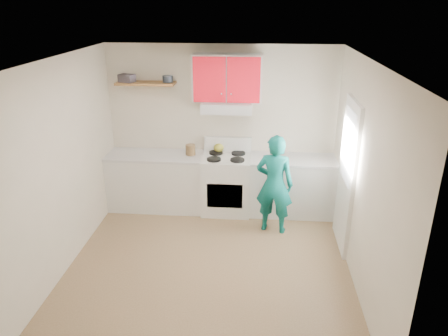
# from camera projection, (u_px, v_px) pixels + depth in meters

# --- Properties ---
(floor) EXTENTS (3.80, 3.80, 0.00)m
(floor) POSITION_uv_depth(u_px,v_px,m) (209.00, 265.00, 5.46)
(floor) COLOR brown
(floor) RESTS_ON ground
(ceiling) EXTENTS (3.60, 3.80, 0.04)m
(ceiling) POSITION_uv_depth(u_px,v_px,m) (206.00, 61.00, 4.49)
(ceiling) COLOR white
(ceiling) RESTS_ON floor
(back_wall) EXTENTS (3.60, 0.04, 2.60)m
(back_wall) POSITION_uv_depth(u_px,v_px,m) (222.00, 128.00, 6.73)
(back_wall) COLOR beige
(back_wall) RESTS_ON floor
(front_wall) EXTENTS (3.60, 0.04, 2.60)m
(front_wall) POSITION_uv_depth(u_px,v_px,m) (177.00, 268.00, 3.22)
(front_wall) COLOR beige
(front_wall) RESTS_ON floor
(left_wall) EXTENTS (0.04, 3.80, 2.60)m
(left_wall) POSITION_uv_depth(u_px,v_px,m) (61.00, 168.00, 5.12)
(left_wall) COLOR beige
(left_wall) RESTS_ON floor
(right_wall) EXTENTS (0.04, 3.80, 2.60)m
(right_wall) POSITION_uv_depth(u_px,v_px,m) (363.00, 178.00, 4.83)
(right_wall) COLOR beige
(right_wall) RESTS_ON floor
(door) EXTENTS (0.05, 0.85, 2.05)m
(door) POSITION_uv_depth(u_px,v_px,m) (347.00, 176.00, 5.59)
(door) COLOR white
(door) RESTS_ON floor
(door_glass) EXTENTS (0.01, 0.55, 0.95)m
(door_glass) POSITION_uv_depth(u_px,v_px,m) (348.00, 146.00, 5.43)
(door_glass) COLOR white
(door_glass) RESTS_ON door
(counter_left) EXTENTS (1.52, 0.60, 0.90)m
(counter_left) POSITION_uv_depth(u_px,v_px,m) (157.00, 182.00, 6.85)
(counter_left) COLOR silver
(counter_left) RESTS_ON floor
(counter_right) EXTENTS (1.32, 0.60, 0.90)m
(counter_right) POSITION_uv_depth(u_px,v_px,m) (292.00, 186.00, 6.68)
(counter_right) COLOR silver
(counter_right) RESTS_ON floor
(stove) EXTENTS (0.76, 0.65, 0.92)m
(stove) POSITION_uv_depth(u_px,v_px,m) (226.00, 184.00, 6.74)
(stove) COLOR white
(stove) RESTS_ON floor
(range_hood) EXTENTS (0.76, 0.44, 0.15)m
(range_hood) POSITION_uv_depth(u_px,v_px,m) (227.00, 107.00, 6.37)
(range_hood) COLOR silver
(range_hood) RESTS_ON back_wall
(upper_cabinets) EXTENTS (1.02, 0.33, 0.70)m
(upper_cabinets) POSITION_uv_depth(u_px,v_px,m) (227.00, 78.00, 6.26)
(upper_cabinets) COLOR red
(upper_cabinets) RESTS_ON back_wall
(shelf) EXTENTS (0.90, 0.30, 0.04)m
(shelf) POSITION_uv_depth(u_px,v_px,m) (146.00, 83.00, 6.41)
(shelf) COLOR brown
(shelf) RESTS_ON back_wall
(books) EXTENTS (0.27, 0.23, 0.12)m
(books) POSITION_uv_depth(u_px,v_px,m) (127.00, 78.00, 6.39)
(books) COLOR #463E47
(books) RESTS_ON shelf
(tin) EXTENTS (0.19, 0.19, 0.10)m
(tin) POSITION_uv_depth(u_px,v_px,m) (168.00, 79.00, 6.38)
(tin) COLOR #333D4C
(tin) RESTS_ON shelf
(kettle) EXTENTS (0.21, 0.21, 0.14)m
(kettle) POSITION_uv_depth(u_px,v_px,m) (219.00, 148.00, 6.76)
(kettle) COLOR olive
(kettle) RESTS_ON stove
(crock) EXTENTS (0.20, 0.20, 0.18)m
(crock) POSITION_uv_depth(u_px,v_px,m) (190.00, 150.00, 6.64)
(crock) COLOR brown
(crock) RESTS_ON counter_left
(cutting_board) EXTENTS (0.35, 0.29, 0.02)m
(cutting_board) POSITION_uv_depth(u_px,v_px,m) (271.00, 161.00, 6.44)
(cutting_board) COLOR olive
(cutting_board) RESTS_ON counter_right
(silicone_mat) EXTENTS (0.33, 0.29, 0.01)m
(silicone_mat) POSITION_uv_depth(u_px,v_px,m) (315.00, 162.00, 6.41)
(silicone_mat) COLOR red
(silicone_mat) RESTS_ON counter_right
(person) EXTENTS (0.60, 0.46, 1.48)m
(person) POSITION_uv_depth(u_px,v_px,m) (274.00, 184.00, 6.04)
(person) COLOR #0A625C
(person) RESTS_ON floor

